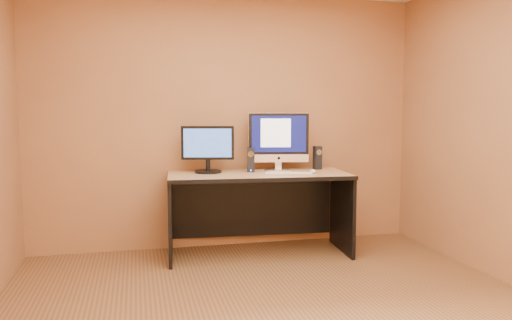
% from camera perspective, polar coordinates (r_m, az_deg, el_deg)
% --- Properties ---
extents(walls, '(4.00, 4.00, 2.60)m').
position_cam_1_polar(walls, '(3.23, 3.19, 3.69)').
color(walls, '#9F6A40').
rests_on(walls, ground).
extents(desk, '(1.79, 0.89, 0.80)m').
position_cam_1_polar(desk, '(4.90, 0.30, -6.19)').
color(desk, tan).
rests_on(desk, ground).
extents(imac, '(0.65, 0.33, 0.60)m').
position_cam_1_polar(imac, '(5.06, 2.64, 2.19)').
color(imac, silver).
rests_on(imac, desk).
extents(second_monitor, '(0.57, 0.37, 0.46)m').
position_cam_1_polar(second_monitor, '(4.88, -5.53, 1.20)').
color(second_monitor, black).
rests_on(second_monitor, desk).
extents(speaker_left, '(0.09, 0.09, 0.24)m').
position_cam_1_polar(speaker_left, '(4.93, -0.60, 0.01)').
color(speaker_left, black).
rests_on(speaker_left, desk).
extents(speaker_right, '(0.08, 0.08, 0.24)m').
position_cam_1_polar(speaker_right, '(5.19, 7.03, 0.26)').
color(speaker_right, black).
rests_on(speaker_right, desk).
extents(keyboard, '(0.48, 0.23, 0.02)m').
position_cam_1_polar(keyboard, '(4.76, 3.72, -1.54)').
color(keyboard, silver).
rests_on(keyboard, desk).
extents(mouse, '(0.09, 0.12, 0.04)m').
position_cam_1_polar(mouse, '(4.87, 6.53, -1.27)').
color(mouse, silver).
rests_on(mouse, desk).
extents(cable_a, '(0.08, 0.23, 0.01)m').
position_cam_1_polar(cable_a, '(5.20, 2.75, -0.97)').
color(cable_a, black).
rests_on(cable_a, desk).
extents(cable_b, '(0.10, 0.18, 0.01)m').
position_cam_1_polar(cable_b, '(5.13, 1.24, -1.06)').
color(cable_b, black).
rests_on(cable_b, desk).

